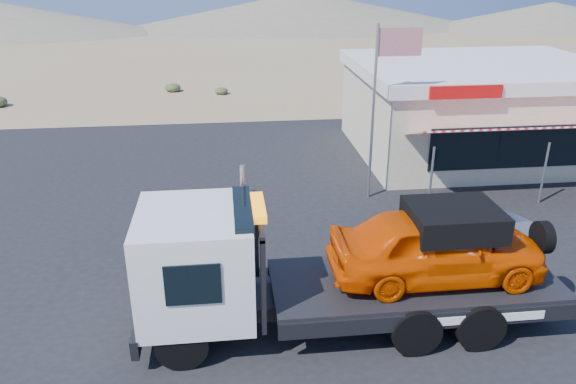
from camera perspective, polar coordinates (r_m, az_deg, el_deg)
The scene contains 7 objects.
ground at distance 15.69m, azimuth -4.70°, elevation -7.77°, with size 120.00×120.00×0.00m, color #977956.
asphalt_lot at distance 18.47m, azimuth 1.14°, elevation -2.71°, with size 32.00×24.00×0.02m, color black.
tow_truck at distance 12.66m, azimuth 5.38°, elevation -6.94°, with size 9.43×2.80×3.15m.
white_sedan at distance 16.74m, azimuth 17.38°, elevation -3.82°, with size 1.55×4.45×1.47m, color silver.
jerky_store at distance 25.66m, azimuth 18.64°, elevation 8.11°, with size 10.40×9.97×3.90m.
flagpole at distance 19.23m, azimuth 9.43°, elevation 9.87°, with size 1.55×0.10×6.00m.
distant_hills at distance 69.59m, azimuth -15.11°, elevation 16.96°, with size 126.00×48.00×4.20m.
Camera 1 is at (-0.29, -13.53, 7.93)m, focal length 35.00 mm.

